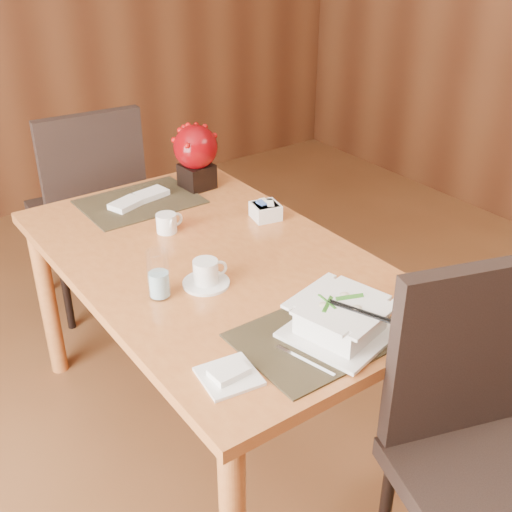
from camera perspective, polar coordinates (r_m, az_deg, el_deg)
dining_table at (r=2.22m, az=-3.69°, el=-2.30°), size 0.90×1.50×0.75m
placemat_near at (r=1.79m, az=5.71°, el=-7.06°), size 0.45×0.33×0.01m
placemat_far at (r=2.60m, az=-10.27°, el=4.77°), size 0.45×0.33×0.01m
soup_setting at (r=1.77m, az=7.52°, el=-5.64°), size 0.32×0.32×0.11m
coffee_cup at (r=2.00m, az=-4.49°, el=-1.65°), size 0.15×0.15×0.08m
water_glass at (r=1.94m, az=-8.67°, el=-1.63°), size 0.07×0.07×0.16m
creamer_jug at (r=2.34m, az=-7.96°, el=2.91°), size 0.10×0.10×0.07m
sugar_caddy at (r=2.42m, az=0.86°, el=4.01°), size 0.12×0.12×0.06m
berry_decor at (r=2.66m, az=-5.37°, el=9.11°), size 0.18×0.18×0.27m
napkins_far at (r=2.60m, az=-10.21°, el=5.09°), size 0.27×0.15×0.02m
bread_plate at (r=1.65m, az=-2.42°, el=-10.63°), size 0.16×0.16×0.01m
near_chair at (r=1.84m, az=19.62°, el=-14.88°), size 0.60×0.60×1.03m
far_chair at (r=3.09m, az=-14.54°, el=4.73°), size 0.51×0.52×1.03m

